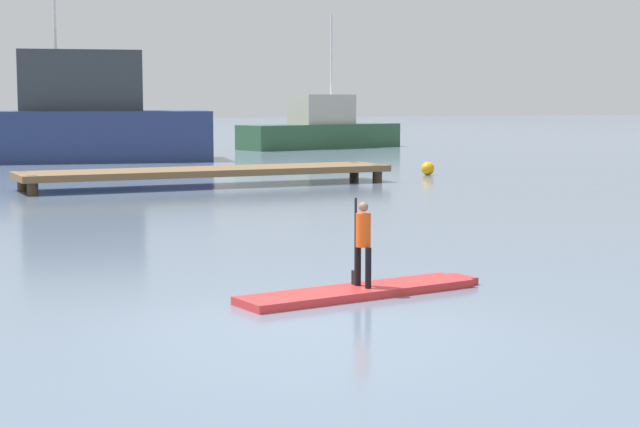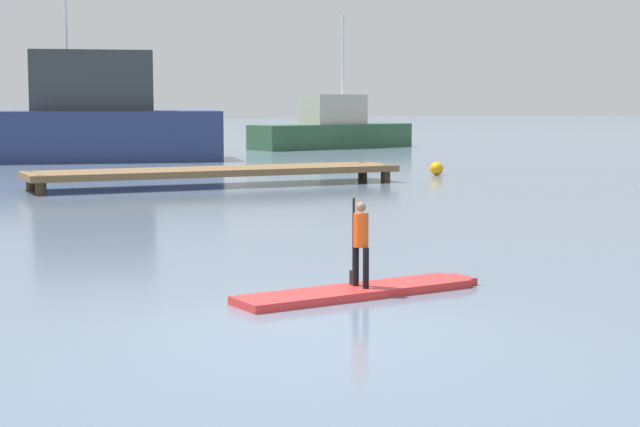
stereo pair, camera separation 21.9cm
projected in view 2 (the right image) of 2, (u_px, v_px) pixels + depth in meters
ground_plane at (304, 331)px, 10.78m from camera, size 240.00×240.00×0.00m
paddleboard_near at (360, 291)px, 12.77m from camera, size 3.38×1.09×0.10m
paddler_child_solo at (360, 240)px, 12.71m from camera, size 0.21×0.38×1.09m
fishing_boat_white_large at (62, 124)px, 40.63m from camera, size 13.45×6.61×11.82m
fishing_boat_green_midground at (332, 129)px, 51.51m from camera, size 9.01×4.07×6.59m
floating_dock at (217, 172)px, 28.87m from camera, size 10.48×2.08×0.50m
mooring_buoy_far at (437, 169)px, 33.06m from camera, size 0.43×0.43×0.43m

